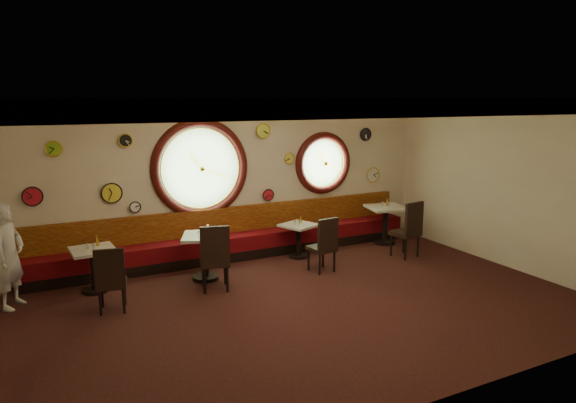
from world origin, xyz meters
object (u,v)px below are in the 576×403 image
at_px(condiment_d_pepper, 388,204).
at_px(condiment_b_pepper, 208,232).
at_px(chair_a, 111,276).
at_px(waiter, 9,256).
at_px(table_d, 385,220).
at_px(chair_b, 215,254).
at_px(condiment_c_bottle, 301,220).
at_px(table_c, 299,236).
at_px(table_b, 205,251).
at_px(condiment_a_bottle, 97,241).
at_px(chair_c, 325,241).
at_px(condiment_c_pepper, 299,223).
at_px(table_a, 94,265).
at_px(condiment_b_bottle, 208,229).
at_px(condiment_a_pepper, 93,247).
at_px(condiment_a_salt, 87,246).
at_px(condiment_d_salt, 382,204).
at_px(condiment_d_bottle, 387,202).
at_px(condiment_c_salt, 295,222).
at_px(chair_d, 410,226).
at_px(condiment_b_salt, 198,233).

bearing_deg(condiment_d_pepper, condiment_b_pepper, -173.84).
relative_size(chair_a, waiter, 0.39).
xyz_separation_m(table_d, chair_b, (-4.36, -1.09, 0.12)).
height_order(chair_a, condiment_c_bottle, chair_a).
distance_m(table_c, table_d, 2.22).
distance_m(table_b, condiment_a_bottle, 1.82).
bearing_deg(chair_c, condiment_c_pepper, 83.06).
xyz_separation_m(table_a, waiter, (-1.21, -0.11, 0.35)).
distance_m(chair_b, condiment_b_bottle, 0.80).
distance_m(condiment_b_bottle, condiment_c_bottle, 2.10).
height_order(chair_c, condiment_b_pepper, chair_c).
bearing_deg(condiment_a_pepper, chair_a, -82.60).
bearing_deg(waiter, chair_b, -74.72).
bearing_deg(condiment_b_pepper, condiment_a_salt, 171.90).
bearing_deg(condiment_d_salt, chair_b, -165.29).
distance_m(condiment_a_bottle, condiment_d_bottle, 6.17).
xyz_separation_m(condiment_d_salt, condiment_c_pepper, (-2.17, -0.13, -0.16)).
distance_m(chair_a, chair_c, 3.82).
relative_size(chair_c, condiment_d_bottle, 4.57).
bearing_deg(table_c, condiment_a_bottle, -179.65).
height_order(condiment_a_bottle, condiment_c_bottle, condiment_a_bottle).
bearing_deg(table_b, condiment_d_salt, 6.38).
relative_size(condiment_d_salt, condiment_b_pepper, 1.07).
bearing_deg(table_d, condiment_d_salt, 150.10).
bearing_deg(condiment_d_bottle, condiment_c_salt, -177.12).
bearing_deg(condiment_d_bottle, chair_d, -105.23).
xyz_separation_m(condiment_c_salt, condiment_a_pepper, (-3.88, -0.24, 0.06)).
relative_size(table_d, chair_a, 1.44).
height_order(table_b, chair_c, chair_c).
bearing_deg(condiment_c_salt, condiment_a_bottle, -179.70).
xyz_separation_m(table_d, condiment_c_bottle, (-2.16, -0.00, 0.24)).
xyz_separation_m(table_d, condiment_b_bottle, (-4.23, -0.33, 0.36)).
xyz_separation_m(table_c, chair_b, (-2.15, -1.06, 0.22)).
bearing_deg(condiment_c_bottle, chair_c, -93.83).
xyz_separation_m(condiment_c_salt, waiter, (-5.10, -0.27, 0.09)).
relative_size(condiment_d_bottle, waiter, 0.09).
distance_m(condiment_c_pepper, condiment_b_bottle, 2.01).
bearing_deg(condiment_b_pepper, condiment_c_pepper, 10.57).
xyz_separation_m(table_a, table_d, (6.18, 0.19, 0.06)).
height_order(chair_d, condiment_b_salt, chair_d).
relative_size(chair_c, condiment_b_bottle, 4.47).
bearing_deg(condiment_d_pepper, condiment_d_bottle, 72.00).
bearing_deg(condiment_c_salt, condiment_d_bottle, 2.88).
distance_m(table_c, condiment_b_bottle, 2.09).
xyz_separation_m(chair_a, condiment_b_pepper, (1.78, 0.76, 0.29)).
relative_size(condiment_a_bottle, condiment_c_bottle, 1.15).
bearing_deg(condiment_c_bottle, table_c, -154.67).
height_order(chair_b, condiment_a_pepper, chair_b).
bearing_deg(condiment_b_bottle, condiment_a_salt, 175.95).
xyz_separation_m(table_a, condiment_d_bottle, (6.27, 0.28, 0.44)).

